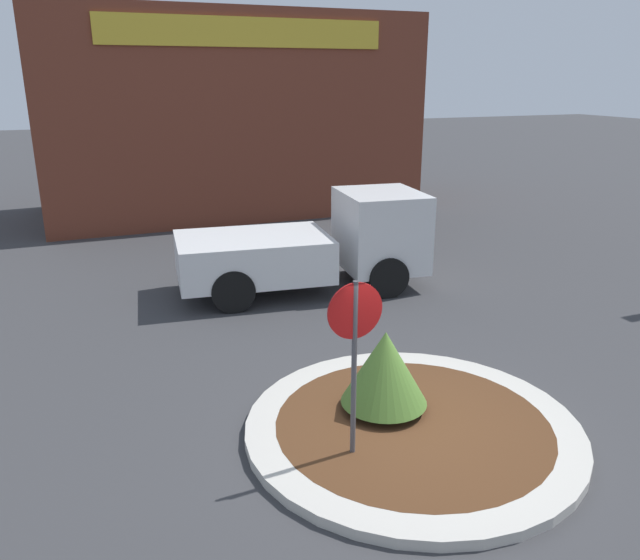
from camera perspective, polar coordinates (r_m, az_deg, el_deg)
ground_plane at (r=9.41m, az=8.42°, el=-13.60°), size 120.00×120.00×0.00m
traffic_island at (r=9.37m, az=8.44°, el=-13.20°), size 4.84×4.84×0.15m
stop_sign at (r=7.87m, az=3.18°, el=-5.44°), size 0.74×0.07×2.55m
island_shrub at (r=9.32m, az=5.95°, el=-7.94°), size 1.29×1.29×1.25m
utility_truck at (r=14.85m, az=-0.33°, el=3.26°), size 6.02×2.88×2.28m
storefront_building at (r=24.28m, az=-8.45°, el=14.71°), size 13.29×6.07×7.04m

